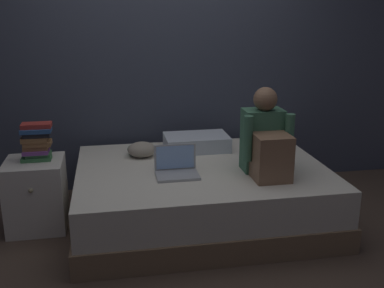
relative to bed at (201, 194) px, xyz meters
name	(u,v)px	position (x,y,z in m)	size (l,w,h in m)	color
ground_plane	(183,239)	(-0.20, -0.30, -0.23)	(8.00, 8.00, 0.00)	#47382D
wall_back	(161,46)	(-0.20, 0.90, 1.12)	(5.60, 0.10, 2.70)	#383D4C
bed	(201,194)	(0.00, 0.00, 0.00)	(2.00, 1.50, 0.47)	#7A6047
nightstand	(37,194)	(-1.30, 0.12, 0.04)	(0.44, 0.46, 0.55)	beige
person_sitting	(266,142)	(0.44, -0.25, 0.49)	(0.39, 0.44, 0.66)	#38664C
laptop	(176,168)	(-0.22, -0.16, 0.29)	(0.32, 0.23, 0.22)	#9EA0A5
pillow	(196,142)	(0.05, 0.45, 0.30)	(0.56, 0.36, 0.13)	silver
book_stack	(36,142)	(-1.26, 0.14, 0.47)	(0.24, 0.16, 0.29)	#387042
clothes_pile	(140,149)	(-0.46, 0.36, 0.30)	(0.24, 0.27, 0.13)	#4C6B56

